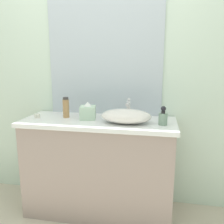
# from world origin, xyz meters

# --- Properties ---
(bathroom_wall_rear) EXTENTS (6.00, 0.06, 2.60)m
(bathroom_wall_rear) POSITION_xyz_m (0.00, 0.73, 1.30)
(bathroom_wall_rear) COLOR silver
(bathroom_wall_rear) RESTS_ON ground
(vanity_counter) EXTENTS (1.35, 0.53, 0.89)m
(vanity_counter) POSITION_xyz_m (0.03, 0.43, 0.45)
(vanity_counter) COLOR gray
(vanity_counter) RESTS_ON ground
(wall_mirror_panel) EXTENTS (1.09, 0.01, 1.07)m
(wall_mirror_panel) POSITION_xyz_m (0.03, 0.69, 1.42)
(wall_mirror_panel) COLOR #B2BCC6
(wall_mirror_panel) RESTS_ON vanity_counter
(sink_basin) EXTENTS (0.42, 0.26, 0.12)m
(sink_basin) POSITION_xyz_m (0.29, 0.37, 0.95)
(sink_basin) COLOR silver
(sink_basin) RESTS_ON vanity_counter
(faucet) EXTENTS (0.03, 0.15, 0.18)m
(faucet) POSITION_xyz_m (0.29, 0.51, 1.00)
(faucet) COLOR silver
(faucet) RESTS_ON vanity_counter
(soap_dispenser) EXTENTS (0.07, 0.07, 0.16)m
(soap_dispenser) POSITION_xyz_m (0.59, 0.36, 0.95)
(soap_dispenser) COLOR gray
(soap_dispenser) RESTS_ON vanity_counter
(lotion_bottle) EXTENTS (0.06, 0.06, 0.19)m
(lotion_bottle) POSITION_xyz_m (-0.28, 0.46, 0.98)
(lotion_bottle) COLOR #AE8050
(lotion_bottle) RESTS_ON vanity_counter
(tissue_box) EXTENTS (0.16, 0.16, 0.16)m
(tissue_box) POSITION_xyz_m (-0.07, 0.44, 0.95)
(tissue_box) COLOR #B4D1B4
(tissue_box) RESTS_ON vanity_counter
(candle_jar) EXTENTS (0.05, 0.05, 0.04)m
(candle_jar) POSITION_xyz_m (-0.53, 0.39, 0.91)
(candle_jar) COLOR silver
(candle_jar) RESTS_ON vanity_counter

